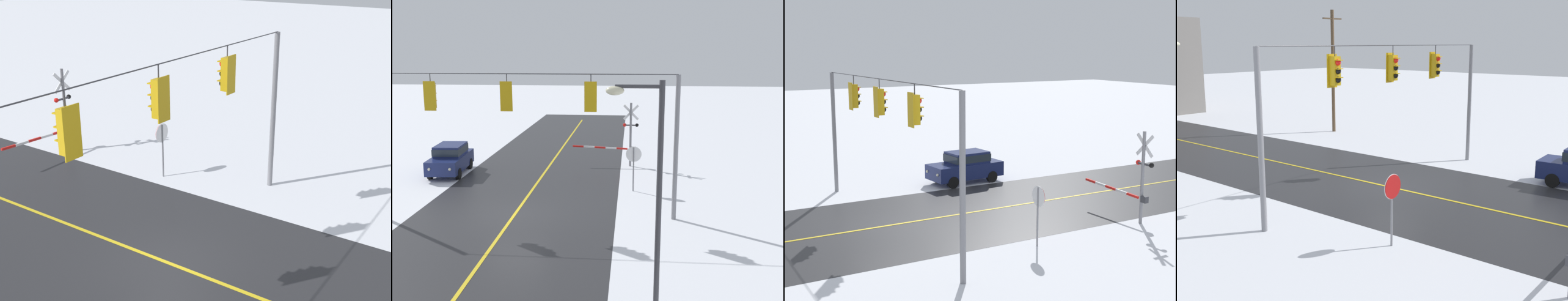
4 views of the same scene
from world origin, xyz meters
TOP-DOWN VIEW (x-y plane):
  - ground_plane at (0.00, 0.00)m, footprint 160.00×160.00m
  - signal_span at (0.05, -0.01)m, footprint 14.20×0.47m
  - stop_sign at (-5.26, -4.17)m, footprint 0.80×0.09m
  - railroad_crossing at (-4.77, -9.72)m, footprint 4.12×0.31m

SIDE VIEW (x-z plane):
  - ground_plane at x=0.00m, z-range 0.00..0.00m
  - stop_sign at x=-5.26m, z-range 0.54..2.89m
  - railroad_crossing at x=-4.77m, z-range -0.02..3.98m
  - signal_span at x=0.05m, z-range 1.12..7.34m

